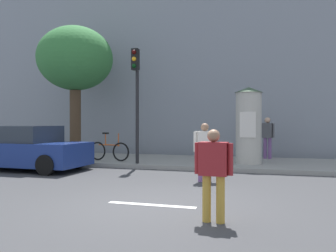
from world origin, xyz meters
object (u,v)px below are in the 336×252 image
(poster_column, at_px, (249,125))
(parked_car_red, at_px, (24,149))
(street_tree, at_px, (75,60))
(pedestrian_tallest, at_px, (267,135))
(pedestrian_in_red_top, at_px, (204,146))
(pedestrian_with_backpack, at_px, (214,168))
(traffic_light, at_px, (136,86))
(bicycle_leaning, at_px, (109,151))

(poster_column, height_order, parked_car_red, poster_column)
(street_tree, distance_m, pedestrian_tallest, 8.76)
(poster_column, distance_m, street_tree, 7.94)
(street_tree, height_order, pedestrian_in_red_top, street_tree)
(pedestrian_in_red_top, distance_m, pedestrian_with_backpack, 4.04)
(traffic_light, relative_size, parked_car_red, 0.95)
(parked_car_red, bearing_deg, pedestrian_tallest, 30.24)
(poster_column, relative_size, pedestrian_tallest, 1.63)
(pedestrian_with_backpack, height_order, pedestrian_tallest, pedestrian_tallest)
(pedestrian_tallest, relative_size, bicycle_leaning, 0.96)
(pedestrian_tallest, bearing_deg, pedestrian_in_red_top, -107.02)
(poster_column, bearing_deg, pedestrian_tallest, 71.58)
(traffic_light, height_order, pedestrian_in_red_top, traffic_light)
(traffic_light, bearing_deg, poster_column, 17.77)
(poster_column, xyz_separation_m, pedestrian_in_red_top, (-0.99, -3.39, -0.58))
(traffic_light, distance_m, street_tree, 4.24)
(poster_column, relative_size, pedestrian_in_red_top, 1.71)
(pedestrian_with_backpack, bearing_deg, bicycle_leaning, 127.13)
(street_tree, height_order, pedestrian_tallest, street_tree)
(pedestrian_in_red_top, distance_m, bicycle_leaning, 5.11)
(poster_column, height_order, pedestrian_in_red_top, poster_column)
(traffic_light, xyz_separation_m, bicycle_leaning, (-1.38, 0.66, -2.38))
(pedestrian_in_red_top, xyz_separation_m, pedestrian_with_backpack, (0.87, -3.94, -0.08))
(poster_column, bearing_deg, street_tree, 175.40)
(pedestrian_with_backpack, bearing_deg, street_tree, 132.57)
(pedestrian_in_red_top, relative_size, parked_car_red, 0.37)
(poster_column, xyz_separation_m, bicycle_leaning, (-5.23, -0.58, -1.01))
(pedestrian_in_red_top, relative_size, pedestrian_with_backpack, 1.06)
(poster_column, height_order, bicycle_leaning, poster_column)
(pedestrian_tallest, distance_m, parked_car_red, 9.29)
(street_tree, relative_size, pedestrian_in_red_top, 3.51)
(poster_column, bearing_deg, bicycle_leaning, -173.69)
(street_tree, xyz_separation_m, pedestrian_with_backpack, (7.29, -7.93, -3.47))
(traffic_light, distance_m, pedestrian_with_backpack, 7.44)
(street_tree, bearing_deg, poster_column, -4.60)
(pedestrian_with_backpack, bearing_deg, pedestrian_in_red_top, 102.48)
(pedestrian_in_red_top, height_order, parked_car_red, pedestrian_in_red_top)
(pedestrian_with_backpack, distance_m, parked_car_red, 8.59)
(pedestrian_with_backpack, distance_m, bicycle_leaning, 8.48)
(street_tree, height_order, parked_car_red, street_tree)
(traffic_light, xyz_separation_m, pedestrian_with_backpack, (3.74, -6.10, -2.03))
(street_tree, relative_size, pedestrian_with_backpack, 3.73)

